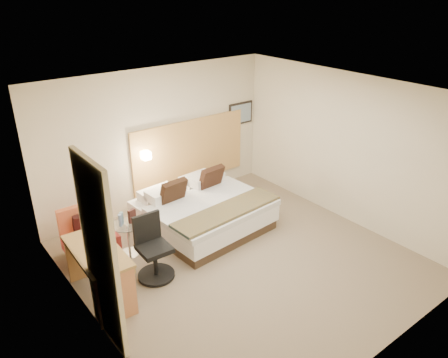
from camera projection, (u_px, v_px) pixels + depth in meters
floor at (242, 260)px, 7.03m from camera, size 4.80×5.00×0.02m
ceiling at (245, 93)px, 5.89m from camera, size 4.80×5.00×0.02m
wall_back at (158, 139)px, 8.26m from camera, size 4.80×0.02×2.70m
wall_front at (395, 263)px, 4.66m from camera, size 4.80×0.02×2.70m
wall_left at (86, 238)px, 5.11m from camera, size 0.02×5.00×2.70m
wall_right at (346, 148)px, 7.80m from camera, size 0.02×5.00×2.70m
headboard_panel at (190, 151)px, 8.79m from camera, size 2.60×0.04×1.30m
art_frame at (241, 113)px, 9.30m from camera, size 0.62×0.03×0.47m
art_canvas at (241, 114)px, 9.29m from camera, size 0.54×0.01×0.39m
lamp_arm at (144, 154)px, 8.08m from camera, size 0.02×0.12×0.02m
lamp_shade at (146, 155)px, 8.04m from camera, size 0.15×0.15×0.15m
curtain at (100, 255)px, 5.02m from camera, size 0.06×0.90×2.42m
bottle_a at (120, 220)px, 6.85m from camera, size 0.08×0.08×0.20m
bottle_b at (122, 218)px, 6.91m from camera, size 0.08×0.08×0.20m
menu_folder at (132, 216)px, 6.95m from camera, size 0.14×0.09×0.22m
bed at (203, 211)px, 7.84m from camera, size 2.12×2.08×0.97m
lounge_chair at (89, 236)px, 7.05m from camera, size 0.77×0.67×0.80m
side_table at (129, 237)px, 7.04m from camera, size 0.63×0.63×0.56m
desk at (99, 259)px, 5.96m from camera, size 0.62×1.28×0.79m
desk_chair at (153, 253)px, 6.48m from camera, size 0.58×0.58×0.99m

